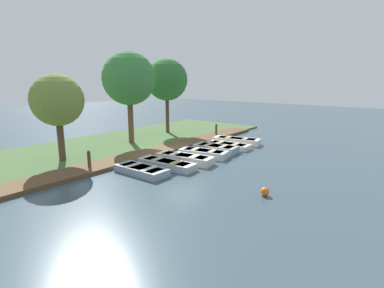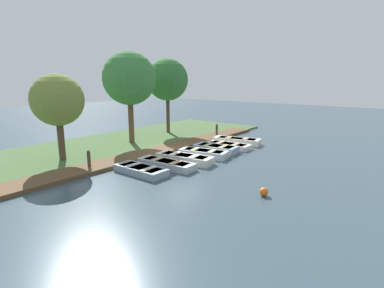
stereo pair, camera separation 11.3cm
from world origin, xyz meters
name	(u,v)px [view 2 (the right image)]	position (x,y,z in m)	size (l,w,h in m)	color
ground_plane	(180,155)	(0.00, 0.00, 0.00)	(80.00, 80.00, 0.00)	#384C56
shore_bank	(125,143)	(-5.00, 0.00, 0.06)	(8.00, 24.00, 0.13)	#476638
dock_walkway	(162,150)	(-1.47, 0.00, 0.09)	(1.58, 19.52, 0.18)	brown
rowboat_0	(141,170)	(0.87, -3.85, 0.17)	(2.73, 1.13, 0.36)	#8C9EA8
rowboat_1	(166,164)	(1.09, -2.35, 0.18)	(3.19, 1.17, 0.36)	#B2BCC1
rowboat_2	(185,158)	(1.21, -1.06, 0.21)	(3.26, 1.39, 0.43)	beige
rowboat_3	(204,153)	(1.31, 0.51, 0.21)	(2.93, 1.56, 0.41)	#B2BCC1
rowboat_4	(216,148)	(1.19, 1.95, 0.21)	(2.77, 1.50, 0.42)	#8C9EA8
rowboat_5	(228,145)	(1.21, 3.33, 0.16)	(2.94, 1.25, 0.33)	silver
rowboat_6	(237,141)	(1.05, 4.75, 0.22)	(3.28, 1.73, 0.43)	silver
mooring_post_near	(89,160)	(-1.54, -5.03, 0.50)	(0.16, 0.16, 0.99)	#47382D
mooring_post_far	(217,130)	(-1.54, 6.08, 0.50)	(0.16, 0.16, 0.99)	#47382D
buoy	(264,192)	(6.61, -2.80, 0.17)	(0.33, 0.33, 0.33)	orange
park_tree_far_left	(57,101)	(-3.91, -5.10, 3.28)	(2.67, 2.67, 4.64)	#4C3828
park_tree_left	(129,79)	(-4.51, 0.18, 4.38)	(3.48, 3.48, 6.14)	brown
park_tree_center	(167,80)	(-5.30, 4.64, 4.29)	(3.26, 3.26, 5.94)	#4C3828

